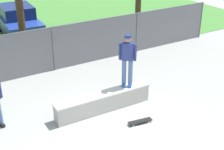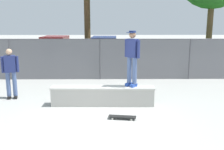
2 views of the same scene
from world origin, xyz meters
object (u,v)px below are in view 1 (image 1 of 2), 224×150
object	(u,v)px
concrete_ledge	(104,102)
skateboard	(140,121)
skateboarder	(127,58)
car_blue	(18,21)

from	to	relation	value
concrete_ledge	skateboard	world-z (taller)	concrete_ledge
concrete_ledge	skateboard	distance (m)	1.45
skateboarder	car_blue	distance (m)	9.37
concrete_ledge	skateboarder	bearing A→B (deg)	3.54
concrete_ledge	car_blue	xyz separation A→B (m)	(-0.12, 9.33, 0.51)
concrete_ledge	car_blue	distance (m)	9.34
skateboard	car_blue	distance (m)	10.67
concrete_ledge	skateboarder	size ratio (longest dim) A/B	1.88
skateboarder	car_blue	size ratio (longest dim) A/B	0.43
car_blue	concrete_ledge	bearing A→B (deg)	-89.29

